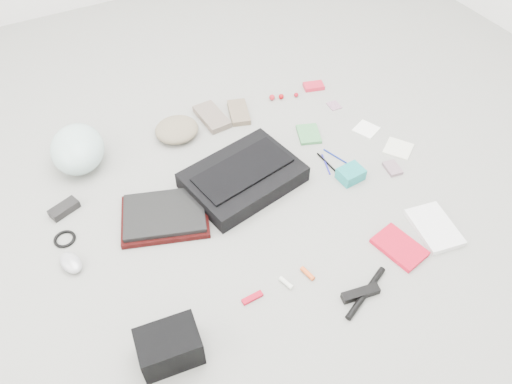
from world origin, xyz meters
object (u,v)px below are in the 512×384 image
book_red (399,247)px  laptop (164,213)px  camera_bag (169,347)px  accordion_wallet (351,174)px  bike_helmet (77,149)px  messenger_bag (243,177)px

book_red → laptop: bearing=130.5°
camera_bag → accordion_wallet: (1.00, 0.39, -0.04)m
camera_bag → accordion_wallet: camera_bag is taller
bike_helmet → accordion_wallet: size_ratio=2.71×
laptop → accordion_wallet: bearing=6.9°
bike_helmet → accordion_wallet: bike_helmet is taller
book_red → accordion_wallet: size_ratio=1.82×
laptop → accordion_wallet: accordion_wallet is taller
messenger_bag → laptop: (-0.37, -0.03, -0.00)m
messenger_bag → camera_bag: (-0.57, -0.59, 0.03)m
bike_helmet → camera_bag: bike_helmet is taller
messenger_bag → bike_helmet: bike_helmet is taller
messenger_bag → camera_bag: 0.81m
camera_bag → accordion_wallet: 1.07m
messenger_bag → book_red: (0.38, -0.60, -0.03)m
accordion_wallet → messenger_bag: bearing=151.1°
messenger_bag → camera_bag: bearing=-145.2°
bike_helmet → messenger_bag: bearing=-25.5°
bike_helmet → camera_bag: size_ratio=1.46×
bike_helmet → book_red: bearing=-35.1°
laptop → accordion_wallet: size_ratio=3.04×
laptop → camera_bag: bearing=-90.3°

